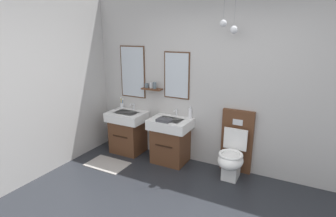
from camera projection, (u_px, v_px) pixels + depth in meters
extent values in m
cube|color=#B7B5B2|center=(224.00, 82.00, 4.10)|extent=(4.84, 0.12, 2.77)
cube|color=#4C301E|center=(133.00, 72.00, 4.77)|extent=(0.51, 0.02, 0.91)
cube|color=silver|center=(132.00, 72.00, 4.76)|extent=(0.47, 0.01, 0.87)
cube|color=#4C301E|center=(177.00, 76.00, 4.38)|extent=(0.46, 0.02, 0.77)
cube|color=silver|center=(176.00, 76.00, 4.37)|extent=(0.42, 0.01, 0.73)
cube|color=#56331E|center=(152.00, 89.00, 4.58)|extent=(0.36, 0.14, 0.02)
cylinder|color=slate|center=(147.00, 85.00, 4.63)|extent=(0.07, 0.07, 0.07)
cylinder|color=silver|center=(151.00, 85.00, 4.59)|extent=(0.06, 0.06, 0.09)
cylinder|color=slate|center=(155.00, 85.00, 4.54)|extent=(0.06, 0.06, 0.11)
cylinder|color=gray|center=(236.00, 3.00, 3.51)|extent=(0.01, 0.01, 0.56)
sphere|color=silver|center=(234.00, 30.00, 3.60)|extent=(0.11, 0.11, 0.11)
cylinder|color=gray|center=(225.00, 0.00, 3.54)|extent=(0.01, 0.01, 0.48)
sphere|color=silver|center=(223.00, 23.00, 3.62)|extent=(0.09, 0.09, 0.09)
cube|color=#B7B5B2|center=(7.00, 90.00, 3.53)|extent=(0.12, 3.96, 2.77)
cube|color=#9E9993|center=(107.00, 164.00, 4.47)|extent=(0.68, 0.44, 0.01)
cube|color=#56331E|center=(128.00, 136.00, 4.90)|extent=(0.55, 0.47, 0.59)
cube|color=black|center=(120.00, 137.00, 4.68)|extent=(0.30, 0.01, 0.02)
cube|color=white|center=(128.00, 116.00, 4.80)|extent=(0.67, 0.52, 0.16)
cube|color=silver|center=(126.00, 113.00, 4.76)|extent=(0.41, 0.28, 0.03)
cylinder|color=silver|center=(134.00, 106.00, 4.94)|extent=(0.03, 0.03, 0.11)
cylinder|color=silver|center=(132.00, 104.00, 4.88)|extent=(0.02, 0.11, 0.02)
cube|color=#56331E|center=(171.00, 145.00, 4.51)|extent=(0.55, 0.47, 0.59)
cube|color=black|center=(164.00, 146.00, 4.29)|extent=(0.30, 0.01, 0.02)
cube|color=white|center=(171.00, 124.00, 4.41)|extent=(0.67, 0.52, 0.16)
cube|color=silver|center=(170.00, 120.00, 4.37)|extent=(0.41, 0.28, 0.03)
cylinder|color=silver|center=(176.00, 113.00, 4.55)|extent=(0.03, 0.03, 0.11)
cylinder|color=silver|center=(175.00, 111.00, 4.49)|extent=(0.02, 0.11, 0.02)
cube|color=#56331E|center=(237.00, 141.00, 4.16)|extent=(0.48, 0.10, 1.00)
cube|color=silver|center=(238.00, 122.00, 4.03)|extent=(0.15, 0.01, 0.09)
cube|color=white|center=(231.00, 167.00, 4.02)|extent=(0.22, 0.30, 0.34)
ellipsoid|color=white|center=(230.00, 160.00, 3.91)|extent=(0.37, 0.46, 0.24)
torus|color=white|center=(231.00, 154.00, 3.89)|extent=(0.35, 0.35, 0.04)
cube|color=white|center=(235.00, 139.00, 4.03)|extent=(0.35, 0.03, 0.33)
cylinder|color=silver|center=(122.00, 105.00, 5.03)|extent=(0.07, 0.07, 0.09)
cylinder|color=#2D84DB|center=(122.00, 103.00, 5.01)|extent=(0.04, 0.01, 0.15)
cube|color=white|center=(123.00, 99.00, 4.98)|extent=(0.02, 0.02, 0.03)
cylinder|color=yellow|center=(121.00, 102.00, 5.02)|extent=(0.02, 0.02, 0.17)
cube|color=white|center=(121.00, 98.00, 5.00)|extent=(0.01, 0.02, 0.03)
cylinder|color=white|center=(190.00, 113.00, 4.41)|extent=(0.06, 0.06, 0.16)
cylinder|color=silver|center=(190.00, 108.00, 4.38)|extent=(0.02, 0.02, 0.04)
cube|color=#47474C|center=(164.00, 120.00, 4.27)|extent=(0.22, 0.16, 0.04)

